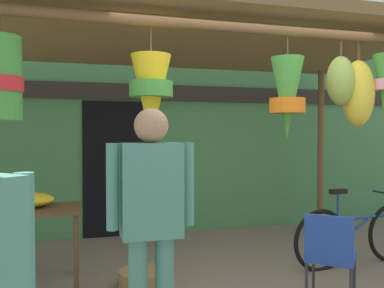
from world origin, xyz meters
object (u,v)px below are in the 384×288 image
Objects in this scene: display_table at (23,219)px; wicker_basket_by_table at (142,279)px; shopper_by_bananas at (151,212)px; parked_bicycle at (357,235)px; folding_chair at (330,252)px; flower_heap_on_table at (23,200)px.

display_table reaches higher than wicker_basket_by_table.
shopper_by_bananas is (0.99, -1.62, 0.33)m from display_table.
shopper_by_bananas is (-2.66, -1.33, 0.66)m from parked_bicycle.
folding_chair is 0.49× the size of shopper_by_bananas.
wicker_basket_by_table is at bearing -19.47° from flower_heap_on_table.
flower_heap_on_table is 1.42m from wicker_basket_by_table.
wicker_basket_by_table is at bearing -178.83° from parked_bicycle.
flower_heap_on_table is 3.71m from parked_bicycle.
folding_chair is 1.83× the size of wicker_basket_by_table.
flower_heap_on_table is 1.34× the size of wicker_basket_by_table.
flower_heap_on_table is at bearing 160.53° from wicker_basket_by_table.
wicker_basket_by_table is 0.27× the size of shopper_by_bananas.
display_table is 0.65× the size of shopper_by_bananas.
parked_bicycle reaches higher than folding_chair.
shopper_by_bananas is at bearing -59.27° from flower_heap_on_table.
folding_chair is at bearing -136.70° from parked_bicycle.
flower_heap_on_table is at bearing 153.39° from folding_chair.
parked_bicycle is (3.65, -0.35, -0.52)m from flower_heap_on_table.
parked_bicycle is (1.03, 0.97, -0.16)m from folding_chair.
flower_heap_on_table reaches higher than display_table.
folding_chair is (2.63, -1.32, -0.36)m from flower_heap_on_table.
flower_heap_on_table is at bearing 174.56° from parked_bicycle.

